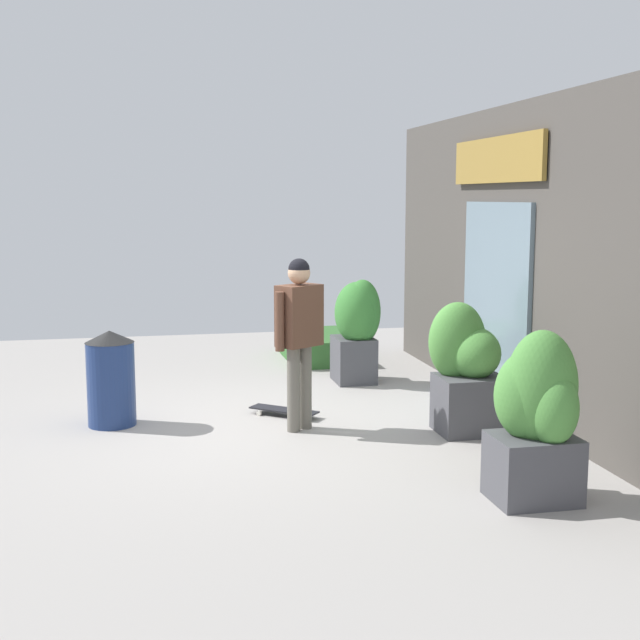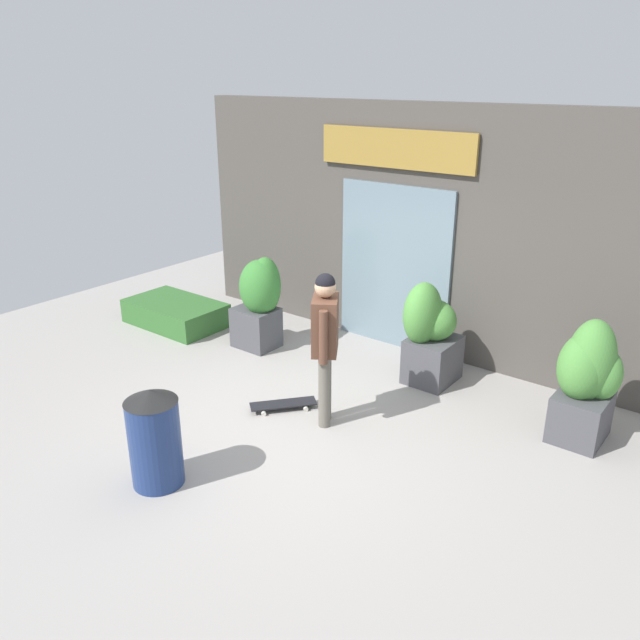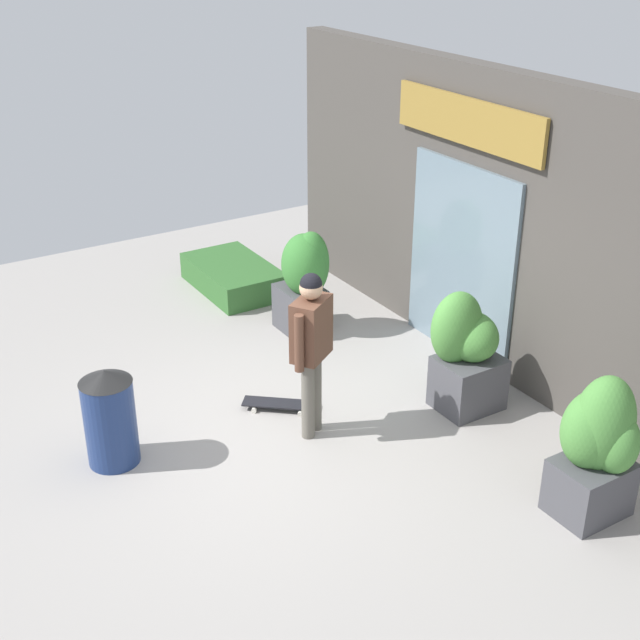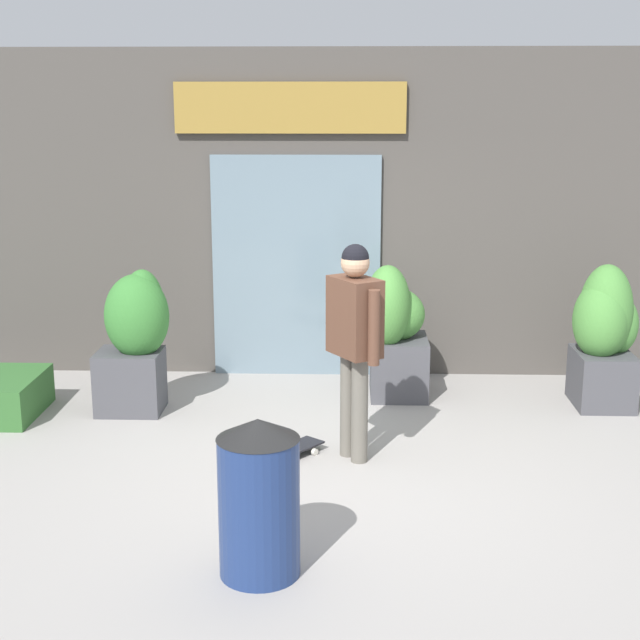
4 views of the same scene
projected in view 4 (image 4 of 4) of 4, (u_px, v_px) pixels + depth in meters
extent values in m
plane|color=#9E9993|center=(337.00, 475.00, 6.88)|extent=(12.00, 12.00, 0.00)
cube|color=#4C4742|center=(342.00, 215.00, 9.23)|extent=(7.66, 0.25, 3.28)
cube|color=slate|center=(296.00, 267.00, 9.23)|extent=(1.70, 0.06, 2.25)
cube|color=olive|center=(290.00, 108.00, 8.84)|extent=(2.26, 0.05, 0.49)
cylinder|color=#666056|center=(360.00, 410.00, 7.06)|extent=(0.13, 0.13, 0.85)
cylinder|color=#666056|center=(348.00, 404.00, 7.19)|extent=(0.13, 0.13, 0.85)
cube|color=brown|center=(355.00, 317.00, 6.95)|extent=(0.45, 0.50, 0.60)
cylinder|color=brown|center=(374.00, 328.00, 6.75)|extent=(0.09, 0.09, 0.57)
cylinder|color=brown|center=(337.00, 314.00, 7.18)|extent=(0.09, 0.09, 0.57)
sphere|color=tan|center=(355.00, 263.00, 6.86)|extent=(0.22, 0.22, 0.22)
sphere|color=black|center=(355.00, 258.00, 6.85)|extent=(0.21, 0.21, 0.21)
cube|color=black|center=(284.00, 452.00, 7.16)|extent=(0.64, 0.71, 0.02)
cylinder|color=silver|center=(272.00, 470.00, 6.92)|extent=(0.06, 0.06, 0.05)
cylinder|color=silver|center=(252.00, 462.00, 7.06)|extent=(0.06, 0.06, 0.05)
cylinder|color=silver|center=(315.00, 452.00, 7.27)|extent=(0.06, 0.06, 0.05)
cylinder|color=silver|center=(295.00, 445.00, 7.41)|extent=(0.06, 0.06, 0.05)
cube|color=#47474C|center=(130.00, 381.00, 8.26)|extent=(0.58, 0.48, 0.56)
ellipsoid|color=#387A33|center=(143.00, 313.00, 8.18)|extent=(0.40, 0.45, 0.80)
ellipsoid|color=#387A33|center=(137.00, 316.00, 8.13)|extent=(0.58, 0.54, 0.76)
cube|color=#47474C|center=(602.00, 379.00, 8.43)|extent=(0.51, 0.63, 0.51)
ellipsoid|color=#4C8C3D|center=(616.00, 325.00, 8.39)|extent=(0.40, 0.38, 0.57)
ellipsoid|color=#4C8C3D|center=(600.00, 320.00, 8.30)|extent=(0.49, 0.58, 0.72)
ellipsoid|color=#4C8C3D|center=(606.00, 312.00, 8.33)|extent=(0.48, 0.55, 0.88)
cube|color=#47474C|center=(399.00, 366.00, 8.72)|extent=(0.54, 0.65, 0.57)
ellipsoid|color=#4C8C3D|center=(387.00, 306.00, 8.49)|extent=(0.43, 0.58, 0.78)
ellipsoid|color=#4C8C3D|center=(394.00, 314.00, 8.65)|extent=(0.59, 0.53, 0.52)
cylinder|color=navy|center=(259.00, 507.00, 5.35)|extent=(0.48, 0.48, 0.85)
cone|color=black|center=(258.00, 429.00, 5.24)|extent=(0.49, 0.49, 0.12)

